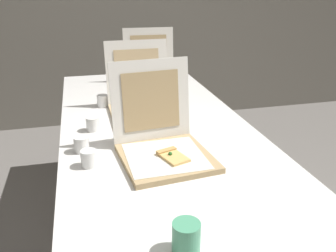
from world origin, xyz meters
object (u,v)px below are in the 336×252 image
cup_white_far (103,101)px  cup_printed_front (186,238)px  pizza_box_front (163,144)px  pizza_box_middle (143,104)px  cup_white_near_center (82,144)px  pizza_box_back (152,78)px  cup_white_near_left (89,158)px  table (156,134)px  cup_white_mid (93,124)px

cup_white_far → cup_printed_front: cup_printed_front is taller
pizza_box_front → pizza_box_middle: (0.01, 0.51, 0.00)m
cup_white_far → cup_white_near_center: bearing=-103.1°
pizza_box_back → pizza_box_front: bearing=-96.6°
cup_white_near_left → table: bearing=45.4°
pizza_box_back → cup_white_mid: 0.80m
pizza_box_middle → pizza_box_back: 0.52m
pizza_box_middle → pizza_box_back: (0.16, 0.50, 0.00)m
table → cup_printed_front: cup_printed_front is taller
pizza_box_front → cup_white_near_center: bearing=153.1°
cup_white_near_left → cup_white_far: bearing=81.3°
table → pizza_box_middle: size_ratio=5.47×
table → pizza_box_back: bearing=79.7°
table → cup_white_mid: cup_white_mid is taller
pizza_box_front → cup_white_near_center: 0.34m
pizza_box_back → cup_white_near_left: (-0.46, -1.02, -0.02)m
cup_white_near_center → cup_white_mid: same height
pizza_box_front → cup_printed_front: bearing=-102.9°
cup_printed_front → cup_white_near_left: bearing=112.9°
pizza_box_back → cup_white_far: pizza_box_back is taller
pizza_box_middle → cup_white_mid: 0.32m
pizza_box_middle → cup_printed_front: size_ratio=4.50×
pizza_box_middle → cup_white_mid: bearing=-148.0°
pizza_box_back → cup_white_near_center: 1.01m
table → pizza_box_middle: bearing=99.7°
cup_white_near_center → cup_printed_front: size_ratio=0.75×
table → pizza_box_middle: 0.21m
pizza_box_middle → cup_white_near_left: (-0.30, -0.52, -0.02)m
cup_white_near_center → cup_white_near_left: size_ratio=1.00×
pizza_box_back → cup_white_mid: bearing=-119.6°
table → cup_printed_front: (-0.11, -0.88, 0.09)m
pizza_box_front → cup_white_mid: (-0.26, 0.34, -0.02)m
pizza_box_middle → cup_printed_front: pizza_box_middle is taller
pizza_box_front → cup_white_mid: 0.43m
pizza_box_middle → cup_white_mid: pizza_box_middle is taller
cup_white_near_center → cup_white_far: 0.57m
cup_white_near_center → pizza_box_front: bearing=-21.0°
cup_printed_front → table: bearing=82.9°
cup_white_near_center → cup_printed_front: bearing=-69.6°
cup_white_near_left → cup_white_near_center: bearing=99.9°
cup_white_mid → cup_white_far: bearing=77.9°
pizza_box_front → cup_white_mid: pizza_box_front is taller
pizza_box_back → cup_printed_front: 1.58m
pizza_box_back → cup_white_mid: pizza_box_back is taller
pizza_box_front → cup_white_far: size_ratio=6.39×
cup_white_near_left → cup_white_mid: 0.35m
pizza_box_front → cup_white_near_center: (-0.32, 0.12, -0.02)m
pizza_box_back → cup_white_mid: size_ratio=5.96×
table → pizza_box_front: size_ratio=5.15×
pizza_box_front → pizza_box_back: size_ratio=1.07×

